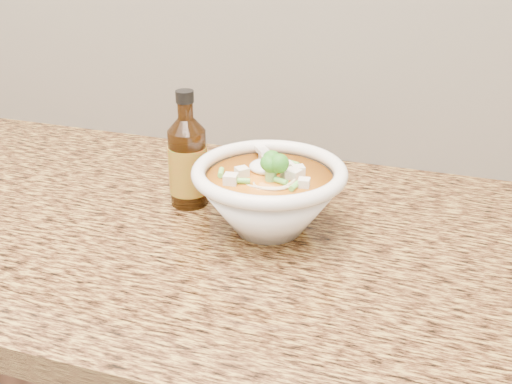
% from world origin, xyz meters
% --- Properties ---
extents(counter_slab, '(4.00, 0.68, 0.04)m').
position_xyz_m(counter_slab, '(0.00, 1.68, 0.88)').
color(counter_slab, '#A6873C').
rests_on(counter_slab, cabinet).
extents(soup_bowl, '(0.22, 0.24, 0.12)m').
position_xyz_m(soup_bowl, '(0.19, 1.69, 0.95)').
color(soup_bowl, white).
rests_on(soup_bowl, counter_slab).
extents(hot_sauce_bottle, '(0.08, 0.08, 0.18)m').
position_xyz_m(hot_sauce_bottle, '(0.04, 1.73, 0.97)').
color(hot_sauce_bottle, '#351B07').
rests_on(hot_sauce_bottle, counter_slab).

